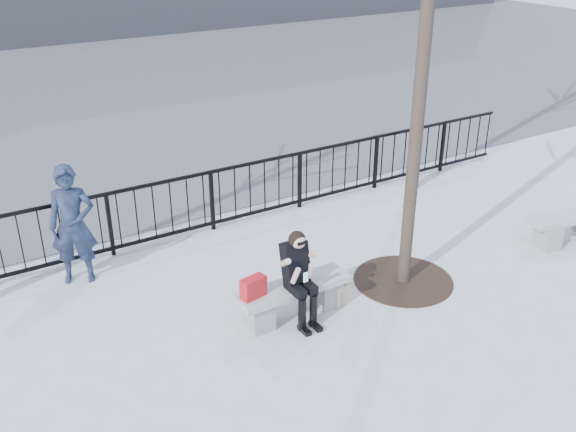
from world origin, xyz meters
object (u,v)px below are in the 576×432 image
bench_main (294,296)px  bench_second (570,224)px  seated_woman (300,278)px  standing_man (73,225)px

bench_main → bench_second: 5.21m
bench_main → seated_woman: size_ratio=1.23×
seated_woman → standing_man: bearing=130.4°
bench_main → standing_man: size_ratio=0.89×
bench_second → seated_woman: (-5.19, 0.36, 0.38)m
bench_second → standing_man: standing_man is taller
bench_second → standing_man: 8.06m
bench_main → bench_second: (5.19, -0.52, -0.01)m
seated_woman → bench_main: bearing=90.0°
seated_woman → standing_man: (-2.26, 2.66, 0.25)m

